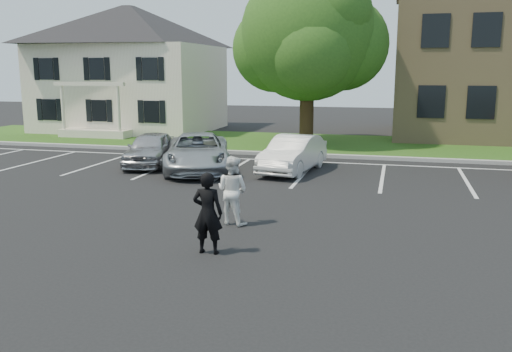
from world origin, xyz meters
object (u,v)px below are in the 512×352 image
Objects in this scene: house at (131,69)px; man_black_suit at (208,213)px; car_silver_minivan at (198,152)px; man_white_shirt at (232,190)px; tree at (310,37)px; car_silver_west at (151,149)px; car_white_sedan at (293,154)px.

man_black_suit is at bearing -59.31° from house.
house is at bearing 106.57° from car_silver_minivan.
man_black_suit is 2.22m from man_white_shirt.
tree reaches higher than car_silver_west.
car_silver_minivan is at bearing -159.57° from car_white_sedan.
man_white_shirt is at bearing -88.15° from man_black_suit.
house reaches higher than man_black_suit.
tree is (11.87, -4.04, 1.52)m from house.
tree is 2.25× the size of car_silver_west.
man_black_suit is at bearing -87.59° from car_silver_minivan.
house is 17.39m from car_white_sedan.
tree is 10.33m from car_silver_west.
man_white_shirt is 7.37m from car_silver_minivan.
car_white_sedan is at bearing -9.97° from car_silver_west.
man_black_suit is 0.34× the size of car_silver_minivan.
house is at bearing 161.21° from tree.
man_white_shirt is 0.34× the size of car_silver_minivan.
house is 2.63× the size of car_silver_west.
house reaches higher than man_white_shirt.
man_white_shirt is at bearing -88.02° from tree.
car_white_sedan is at bearing -91.99° from man_black_suit.
car_silver_west is (-5.73, 9.38, -0.19)m from man_black_suit.
car_white_sedan is (0.65, -7.61, -4.68)m from tree.
house reaches higher than car_silver_minivan.
tree is 2.15× the size of car_white_sedan.
man_black_suit is 1.01× the size of man_white_shirt.
man_white_shirt is 0.41× the size of car_white_sedan.
man_white_shirt is (12.38, -18.90, -2.98)m from house.
car_white_sedan is at bearing -42.95° from house.
car_silver_west is at bearing -35.44° from man_white_shirt.
tree is 15.54m from man_white_shirt.
man_white_shirt is (-0.15, 2.22, -0.01)m from man_black_suit.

